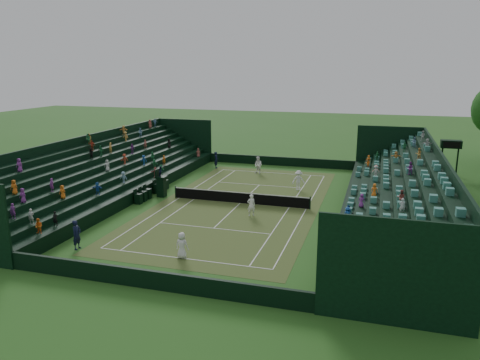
{
  "coord_description": "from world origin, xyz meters",
  "views": [
    {
      "loc": [
        10.68,
        -35.5,
        11.03
      ],
      "look_at": [
        0.0,
        0.0,
        2.0
      ],
      "focal_mm": 35.0,
      "sensor_mm": 36.0,
      "label": 1
    }
  ],
  "objects": [
    {
      "name": "player_far_west",
      "position": [
        -1.32,
        11.09,
        0.92
      ],
      "size": [
        1.08,
        0.96,
        1.84
      ],
      "primitive_type": "imported",
      "rotation": [
        0.0,
        0.0,
        -0.35
      ],
      "color": "white",
      "rests_on": "ground"
    },
    {
      "name": "umpire_chair",
      "position": [
        -7.13,
        0.06,
        1.15
      ],
      "size": [
        0.86,
        0.86,
        2.7
      ],
      "color": "black",
      "rests_on": "ground"
    },
    {
      "name": "line_judge_south",
      "position": [
        -6.8,
        -12.37,
        0.93
      ],
      "size": [
        0.46,
        0.69,
        1.85
      ],
      "primitive_type": "imported",
      "rotation": [
        0.0,
        0.0,
        1.54
      ],
      "color": "black",
      "rests_on": "ground"
    },
    {
      "name": "ground",
      "position": [
        0.0,
        0.0,
        0.0
      ],
      "size": [
        160.0,
        160.0,
        0.0
      ],
      "primitive_type": "plane",
      "color": "#29601E",
      "rests_on": "ground"
    },
    {
      "name": "perimeter_wall_west",
      "position": [
        -8.48,
        0.0,
        0.5
      ],
      "size": [
        0.2,
        31.77,
        1.0
      ],
      "primitive_type": "cube",
      "color": "black",
      "rests_on": "ground"
    },
    {
      "name": "player_near_west",
      "position": [
        -0.01,
        -11.83,
        0.8
      ],
      "size": [
        0.79,
        0.52,
        1.6
      ],
      "primitive_type": "imported",
      "rotation": [
        0.0,
        0.0,
        3.12
      ],
      "color": "silver",
      "rests_on": "ground"
    },
    {
      "name": "perimeter_wall_east",
      "position": [
        8.48,
        0.0,
        0.5
      ],
      "size": [
        0.2,
        31.77,
        1.0
      ],
      "primitive_type": "cube",
      "color": "black",
      "rests_on": "ground"
    },
    {
      "name": "perimeter_wall_north",
      "position": [
        0.0,
        15.88,
        0.5
      ],
      "size": [
        17.17,
        0.2,
        1.0
      ],
      "primitive_type": "cube",
      "color": "black",
      "rests_on": "ground"
    },
    {
      "name": "line_judge_north",
      "position": [
        -6.52,
        12.49,
        0.92
      ],
      "size": [
        0.65,
        0.78,
        1.84
      ],
      "primitive_type": "imported",
      "rotation": [
        0.0,
        0.0,
        1.93
      ],
      "color": "black",
      "rests_on": "ground"
    },
    {
      "name": "player_far_east",
      "position": [
        3.87,
        5.67,
        0.92
      ],
      "size": [
        1.36,
        1.11,
        1.83
      ],
      "primitive_type": "imported",
      "rotation": [
        0.0,
        0.0,
        0.42
      ],
      "color": "white",
      "rests_on": "ground"
    },
    {
      "name": "courtside_chairs",
      "position": [
        -8.01,
        0.03,
        0.46
      ],
      "size": [
        0.57,
        5.53,
        1.23
      ],
      "color": "black",
      "rests_on": "ground"
    },
    {
      "name": "tennis_net",
      "position": [
        0.0,
        0.0,
        0.53
      ],
      "size": [
        11.67,
        0.1,
        1.06
      ],
      "color": "black",
      "rests_on": "ground"
    },
    {
      "name": "perimeter_wall_south",
      "position": [
        0.0,
        -15.88,
        0.5
      ],
      "size": [
        17.17,
        0.2,
        1.0
      ],
      "primitive_type": "cube",
      "color": "black",
      "rests_on": "ground"
    },
    {
      "name": "court_surface",
      "position": [
        0.0,
        0.0,
        0.01
      ],
      "size": [
        12.97,
        26.77,
        0.01
      ],
      "primitive_type": "cube",
      "color": "#306521",
      "rests_on": "ground"
    },
    {
      "name": "north_grandstand",
      "position": [
        12.66,
        0.0,
        1.55
      ],
      "size": [
        6.6,
        32.0,
        4.9
      ],
      "color": "black",
      "rests_on": "ground"
    },
    {
      "name": "scoreboard_tower",
      "position": [
        17.75,
        16.0,
        3.14
      ],
      "size": [
        2.0,
        1.0,
        3.7
      ],
      "color": "black",
      "rests_on": "ground"
    },
    {
      "name": "player_near_east",
      "position": [
        1.76,
        -2.92,
        0.85
      ],
      "size": [
        0.74,
        0.65,
        1.7
      ],
      "primitive_type": "imported",
      "rotation": [
        0.0,
        0.0,
        3.62
      ],
      "color": "white",
      "rests_on": "ground"
    },
    {
      "name": "south_grandstand",
      "position": [
        -12.66,
        0.0,
        1.55
      ],
      "size": [
        6.6,
        32.0,
        4.9
      ],
      "color": "black",
      "rests_on": "ground"
    }
  ]
}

